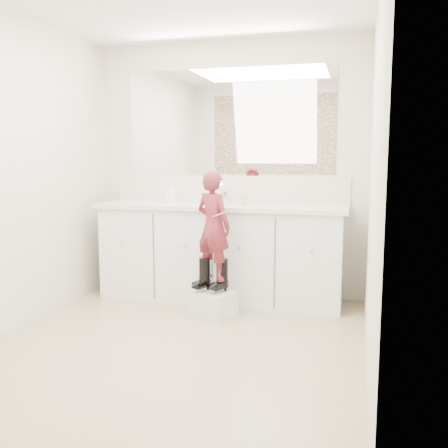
% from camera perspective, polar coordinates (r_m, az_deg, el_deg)
% --- Properties ---
extents(floor, '(3.00, 3.00, 0.00)m').
position_cam_1_polar(floor, '(3.62, -5.75, -13.74)').
color(floor, '#8E825D').
rests_on(floor, ground).
extents(wall_back, '(2.60, 0.00, 2.60)m').
position_cam_1_polar(wall_back, '(4.80, 0.51, 6.27)').
color(wall_back, beige).
rests_on(wall_back, floor).
extents(wall_front, '(2.60, 0.00, 2.60)m').
position_cam_1_polar(wall_front, '(2.05, -21.45, 3.82)').
color(wall_front, beige).
rests_on(wall_front, floor).
extents(wall_left, '(0.00, 3.00, 3.00)m').
position_cam_1_polar(wall_left, '(4.03, -23.62, 5.36)').
color(wall_left, beige).
rests_on(wall_left, floor).
extents(wall_right, '(0.00, 3.00, 3.00)m').
position_cam_1_polar(wall_right, '(3.14, 16.77, 5.19)').
color(wall_right, beige).
rests_on(wall_right, floor).
extents(vanity_cabinet, '(2.20, 0.55, 0.85)m').
position_cam_1_polar(vanity_cabinet, '(4.62, -0.37, -3.47)').
color(vanity_cabinet, silver).
rests_on(vanity_cabinet, floor).
extents(countertop, '(2.28, 0.58, 0.04)m').
position_cam_1_polar(countertop, '(4.54, -0.42, 2.01)').
color(countertop, beige).
rests_on(countertop, vanity_cabinet).
extents(backsplash, '(2.28, 0.03, 0.25)m').
position_cam_1_polar(backsplash, '(4.79, 0.46, 4.05)').
color(backsplash, beige).
rests_on(backsplash, countertop).
extents(mirror, '(2.00, 0.02, 1.00)m').
position_cam_1_polar(mirror, '(4.79, 0.48, 11.53)').
color(mirror, white).
rests_on(mirror, wall_back).
extents(dot_panel, '(2.00, 0.01, 1.20)m').
position_cam_1_polar(dot_panel, '(2.08, -21.91, 16.32)').
color(dot_panel, '#472819').
rests_on(dot_panel, wall_front).
extents(faucet, '(0.08, 0.08, 0.10)m').
position_cam_1_polar(faucet, '(4.69, 0.12, 3.06)').
color(faucet, silver).
rests_on(faucet, countertop).
extents(cup, '(0.13, 0.13, 0.10)m').
position_cam_1_polar(cup, '(4.47, 2.11, 2.80)').
color(cup, beige).
rests_on(cup, countertop).
extents(soap_bottle, '(0.10, 0.11, 0.21)m').
position_cam_1_polar(soap_bottle, '(4.65, -5.95, 3.64)').
color(soap_bottle, white).
rests_on(soap_bottle, countertop).
extents(step_stool, '(0.42, 0.39, 0.21)m').
position_cam_1_polar(step_stool, '(4.19, -1.29, -9.13)').
color(step_stool, silver).
rests_on(step_stool, floor).
extents(boot_left, '(0.17, 0.21, 0.28)m').
position_cam_1_polar(boot_left, '(4.17, -2.21, -5.73)').
color(boot_left, black).
rests_on(boot_left, step_stool).
extents(boot_right, '(0.17, 0.21, 0.28)m').
position_cam_1_polar(boot_right, '(4.12, -0.22, -5.86)').
color(boot_right, black).
rests_on(boot_right, step_stool).
extents(toddler, '(0.38, 0.33, 0.89)m').
position_cam_1_polar(toddler, '(4.07, -1.24, -0.22)').
color(toddler, '#A23240').
rests_on(toddler, step_stool).
extents(toothbrush, '(0.13, 0.07, 0.06)m').
position_cam_1_polar(toothbrush, '(3.96, -0.60, 1.08)').
color(toothbrush, pink).
rests_on(toothbrush, toddler).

